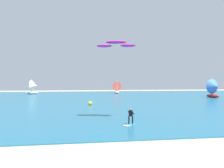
{
  "coord_description": "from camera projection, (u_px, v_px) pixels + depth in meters",
  "views": [
    {
      "loc": [
        -3.7,
        -12.97,
        4.53
      ],
      "look_at": [
        0.69,
        13.2,
        4.23
      ],
      "focal_mm": 39.08,
      "sensor_mm": 36.0,
      "label": 1
    }
  ],
  "objects": [
    {
      "name": "marker_buoy",
      "position": [
        90.0,
        103.0,
        44.99
      ],
      "size": [
        0.77,
        0.77,
        0.77
      ],
      "primitive_type": "sphere",
      "color": "yellow",
      "rests_on": "ocean"
    },
    {
      "name": "sailboat_far_left",
      "position": [
        116.0,
        87.0,
        89.8
      ],
      "size": [
        3.52,
        4.14,
        4.83
      ],
      "color": "silver",
      "rests_on": "ocean"
    },
    {
      "name": "sailboat_anchored_offshore",
      "position": [
        34.0,
        87.0,
        83.82
      ],
      "size": [
        4.8,
        4.22,
        5.4
      ],
      "color": "silver",
      "rests_on": "ocean"
    },
    {
      "name": "sailboat_mid_right",
      "position": [
        214.0,
        88.0,
        65.6
      ],
      "size": [
        4.28,
        4.96,
        5.65
      ],
      "color": "maroon",
      "rests_on": "ocean"
    },
    {
      "name": "ground_plane",
      "position": [
        139.0,
        163.0,
        13.46
      ],
      "size": [
        220.0,
        220.0,
        0.0
      ],
      "primitive_type": "plane",
      "color": "tan"
    },
    {
      "name": "kitesurfer",
      "position": [
        130.0,
        119.0,
        24.71
      ],
      "size": [
        1.66,
        1.88,
        1.67
      ],
      "color": "#26B2CC",
      "rests_on": "ocean"
    },
    {
      "name": "kite",
      "position": [
        116.0,
        44.0,
        28.13
      ],
      "size": [
        4.8,
        2.69,
        0.69
      ],
      "color": "#B21999"
    },
    {
      "name": "ocean",
      "position": [
        86.0,
        99.0,
        62.54
      ],
      "size": [
        160.0,
        90.0,
        0.1
      ],
      "primitive_type": "cube",
      "color": "#1E607F",
      "rests_on": "ground"
    }
  ]
}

